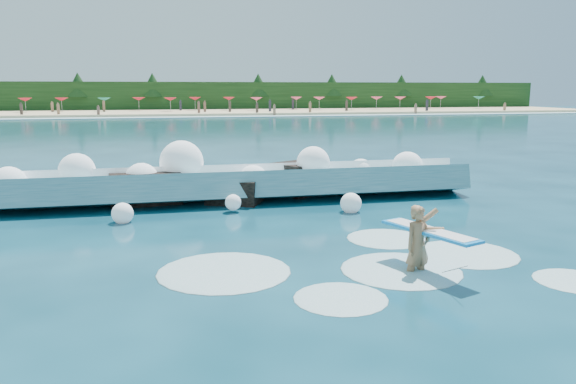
# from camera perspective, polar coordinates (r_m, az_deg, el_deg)

# --- Properties ---
(ground) EXTENTS (200.00, 200.00, 0.00)m
(ground) POSITION_cam_1_polar(r_m,az_deg,el_deg) (12.73, -4.57, -7.20)
(ground) COLOR #072C3B
(ground) RESTS_ON ground
(beach) EXTENTS (140.00, 20.00, 0.40)m
(beach) POSITION_cam_1_polar(r_m,az_deg,el_deg) (90.09, -12.12, 7.90)
(beach) COLOR tan
(beach) RESTS_ON ground
(wet_band) EXTENTS (140.00, 5.00, 0.08)m
(wet_band) POSITION_cam_1_polar(r_m,az_deg,el_deg) (79.11, -11.95, 7.47)
(wet_band) COLOR silver
(wet_band) RESTS_ON ground
(treeline) EXTENTS (140.00, 4.00, 5.00)m
(treeline) POSITION_cam_1_polar(r_m,az_deg,el_deg) (100.02, -12.30, 9.44)
(treeline) COLOR black
(treeline) RESTS_ON ground
(breaking_wave) EXTENTS (17.66, 2.77, 1.52)m
(breaking_wave) POSITION_cam_1_polar(r_m,az_deg,el_deg) (19.81, -6.76, 0.73)
(breaking_wave) COLOR teal
(breaking_wave) RESTS_ON ground
(rock_cluster) EXTENTS (8.17, 3.33, 1.35)m
(rock_cluster) POSITION_cam_1_polar(r_m,az_deg,el_deg) (19.99, -6.81, 0.52)
(rock_cluster) COLOR black
(rock_cluster) RESTS_ON ground
(surfer_with_board) EXTENTS (1.31, 2.93, 1.76)m
(surfer_with_board) POSITION_cam_1_polar(r_m,az_deg,el_deg) (12.20, 13.32, -5.06)
(surfer_with_board) COLOR #A6734D
(surfer_with_board) RESTS_ON ground
(wave_spray) EXTENTS (14.98, 4.53, 2.13)m
(wave_spray) POSITION_cam_1_polar(r_m,az_deg,el_deg) (19.69, -7.56, 2.05)
(wave_spray) COLOR white
(wave_spray) RESTS_ON ground
(surf_foam) EXTENTS (9.13, 5.78, 0.14)m
(surf_foam) POSITION_cam_1_polar(r_m,az_deg,el_deg) (12.63, 7.61, -7.40)
(surf_foam) COLOR silver
(surf_foam) RESTS_ON ground
(beach_umbrellas) EXTENTS (110.80, 6.96, 0.50)m
(beach_umbrellas) POSITION_cam_1_polar(r_m,az_deg,el_deg) (91.70, -12.27, 9.22)
(beach_umbrellas) COLOR red
(beach_umbrellas) RESTS_ON ground
(beachgoers) EXTENTS (95.97, 13.67, 1.93)m
(beachgoers) POSITION_cam_1_polar(r_m,az_deg,el_deg) (87.49, -6.20, 8.58)
(beachgoers) COLOR #3F332D
(beachgoers) RESTS_ON ground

